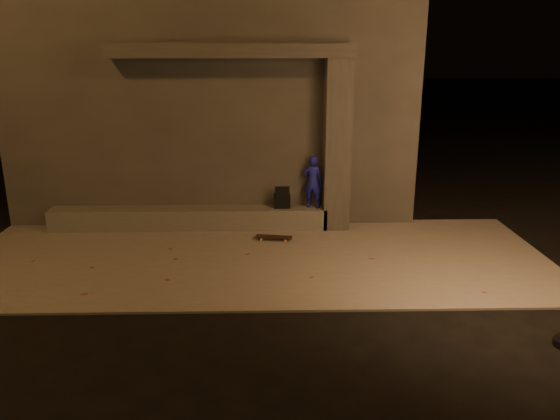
{
  "coord_description": "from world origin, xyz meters",
  "views": [
    {
      "loc": [
        0.22,
        -7.65,
        3.89
      ],
      "look_at": [
        0.45,
        2.0,
        0.96
      ],
      "focal_mm": 35.0,
      "sensor_mm": 36.0,
      "label": 1
    }
  ],
  "objects_px": {
    "backpack": "(282,200)",
    "column": "(337,146)",
    "skateboarder": "(313,182)",
    "skateboard": "(274,237)"
  },
  "relations": [
    {
      "from": "skateboarder",
      "to": "backpack",
      "type": "distance_m",
      "value": 0.78
    },
    {
      "from": "backpack",
      "to": "skateboard",
      "type": "relative_size",
      "value": 0.64
    },
    {
      "from": "backpack",
      "to": "skateboarder",
      "type": "bearing_deg",
      "value": -1.36
    },
    {
      "from": "backpack",
      "to": "column",
      "type": "bearing_deg",
      "value": -1.36
    },
    {
      "from": "backpack",
      "to": "skateboard",
      "type": "xyz_separation_m",
      "value": [
        -0.19,
        -0.85,
        -0.55
      ]
    },
    {
      "from": "column",
      "to": "skateboarder",
      "type": "height_order",
      "value": "column"
    },
    {
      "from": "column",
      "to": "backpack",
      "type": "distance_m",
      "value": 1.66
    },
    {
      "from": "skateboarder",
      "to": "skateboard",
      "type": "bearing_deg",
      "value": 60.23
    },
    {
      "from": "skateboarder",
      "to": "skateboard",
      "type": "relative_size",
      "value": 1.49
    },
    {
      "from": "column",
      "to": "backpack",
      "type": "bearing_deg",
      "value": 180.0
    }
  ]
}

